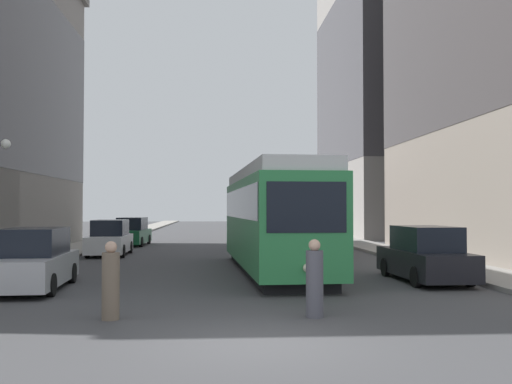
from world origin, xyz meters
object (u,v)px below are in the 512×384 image
Objects in this scene: parked_car_left_far at (110,239)px; pedestrian_crossing_near at (315,281)px; parked_car_right_far at (425,256)px; parked_car_left_near at (34,261)px; pedestrian_crossing_far at (111,283)px; parked_car_left_mid at (132,232)px; transit_bus at (302,216)px; streetcar at (272,217)px.

parked_car_left_far is 2.82× the size of pedestrian_crossing_near.
parked_car_right_far reaches higher than pedestrian_crossing_near.
parked_car_left_near is 1.02× the size of parked_car_left_far.
pedestrian_crossing_far is (3.13, -5.01, -0.05)m from parked_car_left_near.
pedestrian_crossing_near is at bearing -71.26° from parked_car_left_mid.
parked_car_left_far is (-12.32, 11.78, -0.00)m from parked_car_right_far.
parked_car_left_mid reaches higher than pedestrian_crossing_near.
transit_bus is at bearing 37.38° from pedestrian_crossing_near.
parked_car_left_mid is at bearing 87.19° from parked_car_left_near.
parked_car_right_far is (4.76, -3.22, -1.26)m from streetcar.
parked_car_left_mid is at bearing 61.26° from pedestrian_crossing_near.
transit_bus reaches higher than parked_car_left_near.
pedestrian_crossing_near is (0.02, -9.39, -1.30)m from streetcar.
streetcar reaches higher than pedestrian_crossing_far.
streetcar is 8.81m from parked_car_left_near.
transit_bus is at bearing 56.39° from parked_car_left_near.
streetcar is 18.41m from parked_car_left_mid.
transit_bus is 2.22× the size of parked_car_left_mid.
parked_car_right_far is at bearing 7.58° from pedestrian_crossing_near.
parked_car_left_near is 12.90m from parked_car_left_far.
parked_car_left_far is 18.19m from pedestrian_crossing_far.
parked_car_right_far is 2.83× the size of pedestrian_crossing_near.
streetcar is at bearing 45.19° from pedestrian_crossing_near.
parked_car_right_far is 17.05m from parked_car_left_far.
parked_car_left_mid is 1.03× the size of parked_car_left_far.
pedestrian_crossing_near is (7.59, -5.05, -0.04)m from parked_car_left_near.
parked_car_left_mid and parked_car_right_far have the same top height.
pedestrian_crossing_far is (3.13, -17.91, -0.05)m from parked_car_left_far.
transit_bus is at bearing -13.86° from parked_car_left_mid.
pedestrian_crossing_far is at bearing -60.81° from parked_car_left_near.
parked_car_right_far is 2.88× the size of pedestrian_crossing_far.
parked_car_left_near is at bearing -119.88° from transit_bus.
parked_car_left_mid is 2.96× the size of pedestrian_crossing_far.
parked_car_right_far is at bearing 2.40° from parked_car_left_near.
streetcar reaches higher than parked_car_left_near.
streetcar is 11.49m from parked_car_left_far.
parked_car_right_far is 11.05m from pedestrian_crossing_far.
parked_car_left_near is 1.02× the size of parked_car_right_far.
parked_car_right_far is 1.00× the size of parked_car_left_far.
parked_car_left_near and parked_car_left_mid have the same top height.
pedestrian_crossing_near is at bearing -92.57° from streetcar.
transit_bus reaches higher than pedestrian_crossing_near.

